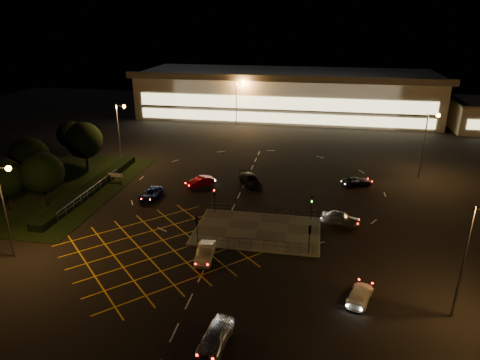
% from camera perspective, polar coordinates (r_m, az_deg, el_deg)
% --- Properties ---
extents(ground, '(180.00, 180.00, 0.00)m').
position_cam_1_polar(ground, '(51.90, 0.42, -5.63)').
color(ground, black).
rests_on(ground, ground).
extents(pedestrian_island, '(14.00, 9.00, 0.12)m').
position_cam_1_polar(pedestrian_island, '(49.84, 2.30, -6.77)').
color(pedestrian_island, '#4C4944').
rests_on(pedestrian_island, ground).
extents(grass_verge, '(18.00, 30.00, 0.08)m').
position_cam_1_polar(grass_verge, '(67.13, -22.87, -0.97)').
color(grass_verge, black).
rests_on(grass_verge, ground).
extents(hedge, '(2.00, 26.00, 1.00)m').
position_cam_1_polar(hedge, '(64.42, -19.19, -0.92)').
color(hedge, black).
rests_on(hedge, ground).
extents(supermarket, '(72.00, 26.50, 10.50)m').
position_cam_1_polar(supermarket, '(109.44, 6.16, 11.43)').
color(supermarket, beige).
rests_on(supermarket, ground).
extents(streetlight_sw, '(1.78, 0.56, 10.03)m').
position_cam_1_polar(streetlight_sw, '(47.82, -28.76, -2.17)').
color(streetlight_sw, slate).
rests_on(streetlight_sw, ground).
extents(streetlight_se, '(1.78, 0.56, 10.03)m').
position_cam_1_polar(streetlight_se, '(37.94, 28.56, -7.90)').
color(streetlight_se, slate).
rests_on(streetlight_se, ground).
extents(streetlight_nw, '(1.78, 0.56, 10.03)m').
position_cam_1_polar(streetlight_nw, '(73.02, -15.66, 6.99)').
color(streetlight_nw, slate).
rests_on(streetlight_nw, ground).
extents(streetlight_ne, '(1.78, 0.56, 10.03)m').
position_cam_1_polar(streetlight_ne, '(69.77, 23.78, 5.35)').
color(streetlight_ne, slate).
rests_on(streetlight_ne, ground).
extents(streetlight_far_left, '(1.78, 0.56, 10.03)m').
position_cam_1_polar(streetlight_far_left, '(96.78, -0.25, 11.06)').
color(streetlight_far_left, slate).
rests_on(streetlight_far_left, ground).
extents(streetlight_far_right, '(1.78, 0.56, 10.03)m').
position_cam_1_polar(streetlight_far_right, '(99.72, 23.56, 9.64)').
color(streetlight_far_right, slate).
rests_on(streetlight_far_right, ground).
extents(signal_sw, '(0.28, 0.30, 3.15)m').
position_cam_1_polar(signal_sw, '(46.44, -5.75, -5.86)').
color(signal_sw, black).
rests_on(signal_sw, pedestrian_island).
extents(signal_se, '(0.28, 0.30, 3.15)m').
position_cam_1_polar(signal_se, '(44.87, 9.27, -7.05)').
color(signal_se, black).
rests_on(signal_se, pedestrian_island).
extents(signal_nw, '(0.28, 0.30, 3.15)m').
position_cam_1_polar(signal_nw, '(53.43, -3.43, -2.06)').
color(signal_nw, black).
rests_on(signal_nw, pedestrian_island).
extents(signal_ne, '(0.28, 0.30, 3.15)m').
position_cam_1_polar(signal_ne, '(52.08, 9.53, -2.97)').
color(signal_ne, black).
rests_on(signal_ne, pedestrian_island).
extents(tree_a, '(5.04, 5.04, 6.86)m').
position_cam_1_polar(tree_a, '(60.91, -28.96, 0.17)').
color(tree_a, black).
rests_on(tree_a, ground).
extents(tree_b, '(5.40, 5.40, 7.35)m').
position_cam_1_polar(tree_b, '(67.95, -26.26, 2.88)').
color(tree_b, black).
rests_on(tree_b, ground).
extents(tree_c, '(5.76, 5.76, 7.84)m').
position_cam_1_polar(tree_c, '(72.06, -20.08, 4.99)').
color(tree_c, black).
rests_on(tree_c, ground).
extents(tree_d, '(4.68, 4.68, 6.37)m').
position_cam_1_polar(tree_d, '(80.30, -21.64, 5.64)').
color(tree_d, black).
rests_on(tree_d, ground).
extents(tree_e, '(5.40, 5.40, 7.35)m').
position_cam_1_polar(tree_e, '(59.91, -24.87, 0.87)').
color(tree_e, black).
rests_on(tree_e, ground).
extents(car_near_silver, '(2.39, 4.77, 1.56)m').
position_cam_1_polar(car_near_silver, '(34.24, -3.32, -20.08)').
color(car_near_silver, silver).
rests_on(car_near_silver, ground).
extents(car_queue_white, '(1.91, 4.55, 1.46)m').
position_cam_1_polar(car_queue_white, '(44.29, -4.67, -9.66)').
color(car_queue_white, silver).
rests_on(car_queue_white, ground).
extents(car_left_blue, '(2.34, 4.81, 1.32)m').
position_cam_1_polar(car_left_blue, '(59.58, -11.79, -1.77)').
color(car_left_blue, '#0D194E').
rests_on(car_left_blue, ground).
extents(car_far_dkgrey, '(4.56, 5.63, 1.53)m').
position_cam_1_polar(car_far_dkgrey, '(62.87, 1.40, 0.02)').
color(car_far_dkgrey, black).
rests_on(car_far_dkgrey, ground).
extents(car_right_silver, '(4.81, 2.70, 1.55)m').
position_cam_1_polar(car_right_silver, '(52.50, 13.24, -4.97)').
color(car_right_silver, '#9EA0A4').
rests_on(car_right_silver, ground).
extents(car_circ_red, '(4.09, 3.91, 1.38)m').
position_cam_1_polar(car_circ_red, '(62.68, -5.33, -0.20)').
color(car_circ_red, maroon).
rests_on(car_circ_red, ground).
extents(car_east_grey, '(4.86, 3.60, 1.23)m').
position_cam_1_polar(car_east_grey, '(64.86, 15.32, -0.22)').
color(car_east_grey, black).
rests_on(car_east_grey, ground).
extents(car_approach_white, '(2.91, 4.52, 1.22)m').
position_cam_1_polar(car_approach_white, '(39.91, 15.71, -14.49)').
color(car_approach_white, white).
rests_on(car_approach_white, ground).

